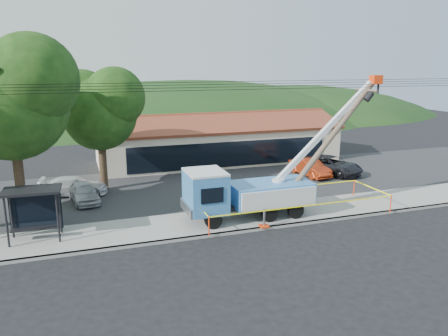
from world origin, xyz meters
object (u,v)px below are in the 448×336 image
object	(u,v)px
car_dark	(330,175)
utility_truck	(246,191)
leaning_pole	(329,140)
bus_shelter	(33,202)
car_white	(75,196)
car_red	(309,177)
car_silver	(85,203)

from	to	relation	value
car_dark	utility_truck	bearing A→B (deg)	-169.04
leaning_pole	bus_shelter	distance (m)	17.18
car_white	leaning_pole	bearing A→B (deg)	-111.33
car_red	car_white	distance (m)	18.39
car_red	car_dark	world-z (taller)	car_dark
utility_truck	car_silver	xyz separation A→B (m)	(-9.04, 6.45, -1.79)
bus_shelter	car_silver	bearing A→B (deg)	69.17
utility_truck	leaning_pole	xyz separation A→B (m)	(5.39, -0.14, 2.79)
car_silver	car_dark	distance (m)	19.84
utility_truck	car_dark	xyz separation A→B (m)	(10.76, 7.73, -1.79)
leaning_pole	car_white	distance (m)	17.83
car_white	utility_truck	bearing A→B (deg)	-122.77
leaning_pole	car_silver	distance (m)	16.51
bus_shelter	car_red	distance (m)	21.68
bus_shelter	car_red	world-z (taller)	bus_shelter
leaning_pole	car_dark	world-z (taller)	leaning_pole
utility_truck	car_dark	bearing A→B (deg)	35.69
car_red	car_dark	distance (m)	2.00
utility_truck	bus_shelter	xyz separation A→B (m)	(-11.61, 0.60, 0.38)
utility_truck	car_dark	distance (m)	13.36
car_red	bus_shelter	bearing A→B (deg)	-167.09
utility_truck	leaning_pole	world-z (taller)	utility_truck
utility_truck	car_red	bearing A→B (deg)	41.43
leaning_pole	car_red	size ratio (longest dim) A/B	1.95
car_silver	car_red	distance (m)	17.84
bus_shelter	car_dark	size ratio (longest dim) A/B	0.55
leaning_pole	car_silver	xyz separation A→B (m)	(-14.43, 6.58, -4.57)
car_red	car_white	world-z (taller)	car_red
car_silver	car_red	size ratio (longest dim) A/B	0.93
leaning_pole	car_silver	world-z (taller)	leaning_pole
car_silver	leaning_pole	bearing A→B (deg)	-33.43
utility_truck	car_dark	size ratio (longest dim) A/B	2.33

